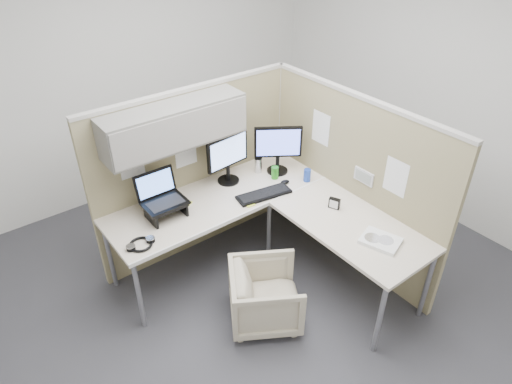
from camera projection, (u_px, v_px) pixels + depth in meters
ground at (264, 286)px, 4.11m from camera, size 4.50×4.50×0.00m
partition_back at (186, 151)px, 3.94m from camera, size 2.00×0.36×1.63m
partition_right at (348, 180)px, 4.07m from camera, size 0.07×2.03×1.63m
desk at (267, 213)px, 3.88m from camera, size 2.00×1.98×0.73m
office_chair at (266, 293)px, 3.66m from camera, size 0.73×0.74×0.57m
monitor_left at (228, 155)px, 4.07m from camera, size 0.44×0.20×0.47m
monitor_right at (278, 146)px, 4.22m from camera, size 0.38×0.28×0.47m
laptop_station at (163, 201)px, 3.72m from camera, size 0.35×0.30×0.36m
keyboard at (264, 194)px, 4.02m from camera, size 0.51×0.24×0.02m
mouse at (285, 182)px, 4.18m from camera, size 0.10×0.07×0.03m
travel_mug at (258, 165)px, 4.32m from camera, size 0.07×0.07×0.16m
soda_can_green at (307, 175)px, 4.20m from camera, size 0.07×0.07×0.12m
soda_can_silver at (275, 173)px, 4.24m from camera, size 0.07×0.07×0.12m
sticky_note_b at (250, 204)px, 3.91m from camera, size 0.09×0.09×0.01m
sticky_note_c at (187, 203)px, 3.92m from camera, size 0.10×0.10×0.01m
headphones at (141, 244)px, 3.45m from camera, size 0.23×0.19×0.03m
paper_stack at (380, 241)px, 3.49m from camera, size 0.30×0.34×0.03m
desk_clock at (334, 203)px, 3.84m from camera, size 0.07×0.10×0.09m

